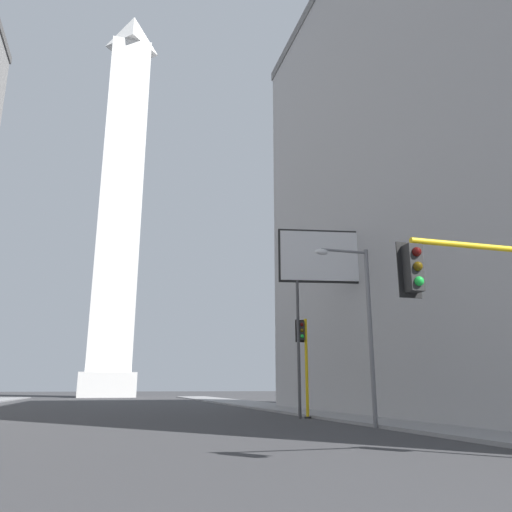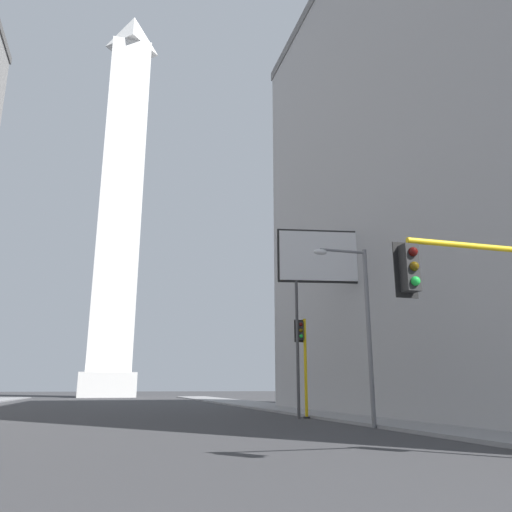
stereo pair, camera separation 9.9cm
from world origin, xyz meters
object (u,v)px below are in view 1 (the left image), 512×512
traffic_light_mid_right (304,352)px  billboard_sign (334,262)px  street_lamp (361,315)px  obelisk (122,193)px

traffic_light_mid_right → billboard_sign: (1.94, -0.48, 5.40)m
traffic_light_mid_right → street_lamp: 7.31m
street_lamp → billboard_sign: (1.95, 6.73, 4.22)m
traffic_light_mid_right → street_lamp: bearing=-90.1°
obelisk → traffic_light_mid_right: 73.40m
obelisk → billboard_sign: size_ratio=6.91×
traffic_light_mid_right → billboard_sign: size_ratio=0.51×
obelisk → billboard_sign: obelisk is taller
traffic_light_mid_right → street_lamp: street_lamp is taller
obelisk → street_lamp: (10.93, -71.55, -32.42)m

